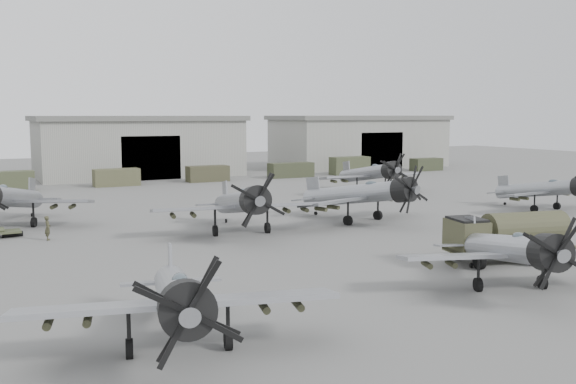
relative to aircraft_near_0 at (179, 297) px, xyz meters
name	(u,v)px	position (x,y,z in m)	size (l,w,h in m)	color
ground	(396,263)	(16.14, 8.47, -2.20)	(220.00, 220.00, 0.00)	#555552
hangar_center	(139,146)	(16.14, 70.43, 2.17)	(29.00, 14.80, 8.70)	#98988E
hangar_right	(359,141)	(54.14, 70.43, 2.17)	(29.00, 14.80, 8.70)	#98988E
support_truck_2	(8,181)	(-2.22, 58.47, -1.03)	(5.76, 2.20, 2.34)	#3D432C
support_truck_3	(117,177)	(10.29, 58.47, -1.13)	(5.58, 2.20, 2.14)	#4B4C31
support_truck_4	(208,174)	(22.33, 58.47, -1.16)	(5.54, 2.20, 2.09)	#3C3B27
support_truck_5	(291,170)	(34.84, 58.47, -1.16)	(6.49, 2.20, 2.07)	#333824
support_truck_6	(350,166)	(44.72, 58.47, -0.89)	(6.00, 2.20, 2.63)	#3C422B
support_truck_7	(426,164)	(59.15, 58.47, -1.22)	(5.09, 2.20, 1.97)	#343925
aircraft_near_0	(179,297)	(0.00, 0.00, 0.00)	(12.16, 10.95, 4.84)	#979AA0
aircraft_near_1	(513,250)	(17.67, 0.81, -0.10)	(11.46, 10.33, 4.61)	#999CA2
aircraft_mid_1	(242,203)	(11.43, 21.04, 0.21)	(13.32, 11.99, 5.29)	gray
aircraft_mid_2	(365,194)	(22.60, 21.49, 0.17)	(13.02, 11.73, 5.21)	gray
aircraft_mid_3	(548,189)	(41.24, 19.15, -0.17)	(11.18, 10.07, 4.45)	gray
aircraft_far_0	(7,198)	(-3.86, 32.27, 0.17)	(12.72, 11.53, 5.20)	gray
aircraft_far_1	(372,173)	(34.42, 37.65, 0.09)	(12.53, 11.28, 5.03)	gray
fuel_tanker	(509,234)	(22.40, 5.65, -0.48)	(8.14, 4.05, 3.00)	#3E3E28
ground_crew	(48,228)	(-1.67, 25.43, -1.33)	(0.64, 0.42, 1.74)	#3C3B27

